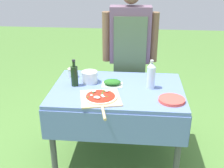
{
  "coord_description": "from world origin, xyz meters",
  "views": [
    {
      "loc": [
        0.17,
        -2.39,
        1.86
      ],
      "look_at": [
        -0.05,
        0.0,
        0.81
      ],
      "focal_mm": 45.0,
      "sensor_mm": 36.0,
      "label": 1
    }
  ],
  "objects_px": {
    "herb_container": "(112,82)",
    "plate_stack": "(172,100)",
    "pizza_on_peel": "(101,98)",
    "oil_bottle": "(74,76)",
    "prep_table": "(117,98)",
    "mixing_tub": "(90,77)",
    "sauce_jar": "(72,73)",
    "water_bottle": "(151,75)",
    "person_cook": "(130,49)"
  },
  "relations": [
    {
      "from": "pizza_on_peel",
      "to": "oil_bottle",
      "type": "relative_size",
      "value": 2.16
    },
    {
      "from": "plate_stack",
      "to": "prep_table",
      "type": "bearing_deg",
      "value": 154.75
    },
    {
      "from": "water_bottle",
      "to": "mixing_tub",
      "type": "height_order",
      "value": "water_bottle"
    },
    {
      "from": "mixing_tub",
      "to": "plate_stack",
      "type": "bearing_deg",
      "value": -24.25
    },
    {
      "from": "herb_container",
      "to": "plate_stack",
      "type": "height_order",
      "value": "herb_container"
    },
    {
      "from": "water_bottle",
      "to": "prep_table",
      "type": "bearing_deg",
      "value": -173.4
    },
    {
      "from": "oil_bottle",
      "to": "sauce_jar",
      "type": "xyz_separation_m",
      "value": [
        -0.07,
        0.21,
        -0.06
      ]
    },
    {
      "from": "prep_table",
      "to": "herb_container",
      "type": "bearing_deg",
      "value": 130.16
    },
    {
      "from": "oil_bottle",
      "to": "mixing_tub",
      "type": "xyz_separation_m",
      "value": [
        0.13,
        0.09,
        -0.05
      ]
    },
    {
      "from": "pizza_on_peel",
      "to": "water_bottle",
      "type": "xyz_separation_m",
      "value": [
        0.44,
        0.28,
        0.12
      ]
    },
    {
      "from": "oil_bottle",
      "to": "herb_container",
      "type": "bearing_deg",
      "value": 6.66
    },
    {
      "from": "mixing_tub",
      "to": "plate_stack",
      "type": "distance_m",
      "value": 0.83
    },
    {
      "from": "mixing_tub",
      "to": "sauce_jar",
      "type": "bearing_deg",
      "value": 150.43
    },
    {
      "from": "person_cook",
      "to": "plate_stack",
      "type": "distance_m",
      "value": 0.97
    },
    {
      "from": "prep_table",
      "to": "water_bottle",
      "type": "distance_m",
      "value": 0.39
    },
    {
      "from": "plate_stack",
      "to": "person_cook",
      "type": "bearing_deg",
      "value": 114.06
    },
    {
      "from": "herb_container",
      "to": "mixing_tub",
      "type": "height_order",
      "value": "mixing_tub"
    },
    {
      "from": "oil_bottle",
      "to": "water_bottle",
      "type": "bearing_deg",
      "value": 0.91
    },
    {
      "from": "prep_table",
      "to": "water_bottle",
      "type": "bearing_deg",
      "value": 6.6
    },
    {
      "from": "prep_table",
      "to": "mixing_tub",
      "type": "relative_size",
      "value": 8.09
    },
    {
      "from": "pizza_on_peel",
      "to": "oil_bottle",
      "type": "xyz_separation_m",
      "value": [
        -0.28,
        0.27,
        0.09
      ]
    },
    {
      "from": "sauce_jar",
      "to": "herb_container",
      "type": "bearing_deg",
      "value": -21.18
    },
    {
      "from": "water_bottle",
      "to": "sauce_jar",
      "type": "height_order",
      "value": "water_bottle"
    },
    {
      "from": "water_bottle",
      "to": "herb_container",
      "type": "xyz_separation_m",
      "value": [
        -0.36,
        0.03,
        -0.1
      ]
    },
    {
      "from": "water_bottle",
      "to": "herb_container",
      "type": "distance_m",
      "value": 0.38
    },
    {
      "from": "oil_bottle",
      "to": "person_cook",
      "type": "bearing_deg",
      "value": 51.32
    },
    {
      "from": "person_cook",
      "to": "pizza_on_peel",
      "type": "bearing_deg",
      "value": 73.89
    },
    {
      "from": "pizza_on_peel",
      "to": "plate_stack",
      "type": "height_order",
      "value": "pizza_on_peel"
    },
    {
      "from": "pizza_on_peel",
      "to": "prep_table",
      "type": "bearing_deg",
      "value": 49.29
    },
    {
      "from": "pizza_on_peel",
      "to": "herb_container",
      "type": "xyz_separation_m",
      "value": [
        0.07,
        0.31,
        0.01
      ]
    },
    {
      "from": "pizza_on_peel",
      "to": "sauce_jar",
      "type": "distance_m",
      "value": 0.59
    },
    {
      "from": "person_cook",
      "to": "mixing_tub",
      "type": "bearing_deg",
      "value": 52.71
    },
    {
      "from": "water_bottle",
      "to": "sauce_jar",
      "type": "relative_size",
      "value": 2.92
    },
    {
      "from": "herb_container",
      "to": "plate_stack",
      "type": "bearing_deg",
      "value": -28.62
    },
    {
      "from": "prep_table",
      "to": "mixing_tub",
      "type": "bearing_deg",
      "value": 157.49
    },
    {
      "from": "prep_table",
      "to": "mixing_tub",
      "type": "distance_m",
      "value": 0.35
    },
    {
      "from": "pizza_on_peel",
      "to": "oil_bottle",
      "type": "distance_m",
      "value": 0.4
    },
    {
      "from": "pizza_on_peel",
      "to": "water_bottle",
      "type": "bearing_deg",
      "value": 19.84
    },
    {
      "from": "herb_container",
      "to": "sauce_jar",
      "type": "bearing_deg",
      "value": 158.82
    },
    {
      "from": "water_bottle",
      "to": "oil_bottle",
      "type": "bearing_deg",
      "value": -179.09
    },
    {
      "from": "person_cook",
      "to": "plate_stack",
      "type": "height_order",
      "value": "person_cook"
    },
    {
      "from": "herb_container",
      "to": "plate_stack",
      "type": "distance_m",
      "value": 0.61
    },
    {
      "from": "prep_table",
      "to": "oil_bottle",
      "type": "height_order",
      "value": "oil_bottle"
    },
    {
      "from": "pizza_on_peel",
      "to": "mixing_tub",
      "type": "xyz_separation_m",
      "value": [
        -0.15,
        0.36,
        0.04
      ]
    },
    {
      "from": "prep_table",
      "to": "pizza_on_peel",
      "type": "xyz_separation_m",
      "value": [
        -0.13,
        -0.24,
        0.12
      ]
    },
    {
      "from": "prep_table",
      "to": "oil_bottle",
      "type": "distance_m",
      "value": 0.46
    },
    {
      "from": "herb_container",
      "to": "oil_bottle",
      "type": "bearing_deg",
      "value": -173.34
    },
    {
      "from": "oil_bottle",
      "to": "plate_stack",
      "type": "distance_m",
      "value": 0.93
    },
    {
      "from": "mixing_tub",
      "to": "sauce_jar",
      "type": "relative_size",
      "value": 1.64
    },
    {
      "from": "herb_container",
      "to": "mixing_tub",
      "type": "relative_size",
      "value": 1.3
    }
  ]
}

